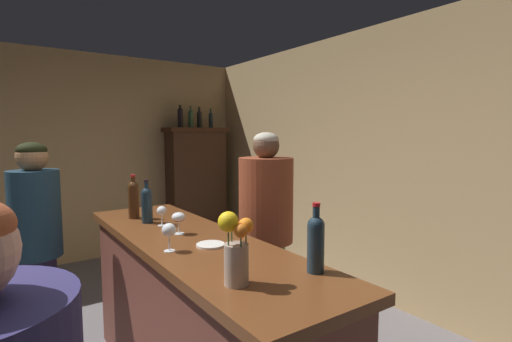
% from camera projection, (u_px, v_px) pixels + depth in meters
% --- Properties ---
extents(wall_back, '(5.70, 0.12, 2.67)m').
position_uv_depth(wall_back, '(19.00, 160.00, 4.48)').
color(wall_back, tan).
rests_on(wall_back, ground).
extents(wall_right, '(0.12, 6.82, 2.67)m').
position_uv_depth(wall_right, '(426.00, 169.00, 3.31)').
color(wall_right, tan).
rests_on(wall_right, ground).
extents(bar_counter, '(0.62, 2.28, 1.02)m').
position_uv_depth(bar_counter, '(194.00, 322.00, 2.26)').
color(bar_counter, brown).
rests_on(bar_counter, ground).
extents(display_cabinet, '(0.89, 0.39, 1.73)m').
position_uv_depth(display_cabinet, '(196.00, 185.00, 5.51)').
color(display_cabinet, '#3B2317').
rests_on(display_cabinet, ground).
extents(wine_bottle_rose, '(0.08, 0.08, 0.31)m').
position_uv_depth(wine_bottle_rose, '(316.00, 241.00, 1.66)').
color(wine_bottle_rose, '#1E303C').
rests_on(wine_bottle_rose, bar_counter).
extents(wine_bottle_chardonnay, '(0.08, 0.08, 0.32)m').
position_uv_depth(wine_bottle_chardonnay, '(134.00, 198.00, 2.75)').
color(wine_bottle_chardonnay, '#462612').
rests_on(wine_bottle_chardonnay, bar_counter).
extents(wine_bottle_pinot, '(0.08, 0.08, 0.30)m').
position_uv_depth(wine_bottle_pinot, '(147.00, 203.00, 2.61)').
color(wine_bottle_pinot, '#192B38').
rests_on(wine_bottle_pinot, bar_counter).
extents(wine_glass_front, '(0.07, 0.07, 0.13)m').
position_uv_depth(wine_glass_front, '(162.00, 212.00, 2.52)').
color(wine_glass_front, white).
rests_on(wine_glass_front, bar_counter).
extents(wine_glass_mid, '(0.07, 0.07, 0.15)m').
position_uv_depth(wine_glass_mid, '(169.00, 231.00, 1.97)').
color(wine_glass_mid, white).
rests_on(wine_glass_mid, bar_counter).
extents(wine_glass_rear, '(0.08, 0.08, 0.13)m').
position_uv_depth(wine_glass_rear, '(179.00, 218.00, 2.31)').
color(wine_glass_rear, white).
rests_on(wine_glass_rear, bar_counter).
extents(flower_arrangement, '(0.15, 0.13, 0.30)m').
position_uv_depth(flower_arrangement, '(236.00, 249.00, 1.52)').
color(flower_arrangement, tan).
rests_on(flower_arrangement, bar_counter).
extents(cheese_plate, '(0.16, 0.16, 0.01)m').
position_uv_depth(cheese_plate, '(211.00, 245.00, 2.07)').
color(cheese_plate, white).
rests_on(cheese_plate, bar_counter).
extents(display_bottle_left, '(0.08, 0.08, 0.33)m').
position_uv_depth(display_bottle_left, '(180.00, 117.00, 5.29)').
color(display_bottle_left, black).
rests_on(display_bottle_left, display_cabinet).
extents(display_bottle_midleft, '(0.07, 0.07, 0.31)m').
position_uv_depth(display_bottle_midleft, '(191.00, 118.00, 5.38)').
color(display_bottle_midleft, '#2E5133').
rests_on(display_bottle_midleft, display_cabinet).
extents(display_bottle_center, '(0.07, 0.07, 0.31)m').
position_uv_depth(display_bottle_center, '(199.00, 118.00, 5.46)').
color(display_bottle_center, black).
rests_on(display_bottle_center, display_cabinet).
extents(display_bottle_midright, '(0.06, 0.06, 0.30)m').
position_uv_depth(display_bottle_midright, '(211.00, 119.00, 5.56)').
color(display_bottle_midright, '#1F2F31').
rests_on(display_bottle_midright, display_cabinet).
extents(patron_in_grey, '(0.33, 0.33, 1.58)m').
position_uv_depth(patron_in_grey, '(37.00, 244.00, 2.62)').
color(patron_in_grey, '#292749').
rests_on(patron_in_grey, ground).
extents(bartender, '(0.40, 0.40, 1.65)m').
position_uv_depth(bartender, '(266.00, 235.00, 2.80)').
color(bartender, '#416C45').
rests_on(bartender, ground).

